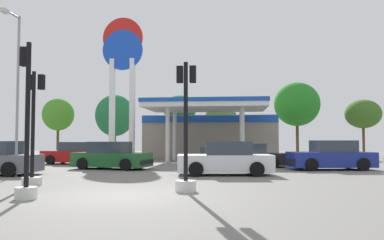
{
  "coord_description": "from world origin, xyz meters",
  "views": [
    {
      "loc": [
        3.44,
        -11.61,
        1.71
      ],
      "look_at": [
        0.13,
        18.96,
        3.23
      ],
      "focal_mm": 36.71,
      "sensor_mm": 36.0,
      "label": 1
    }
  ],
  "objects_px": {
    "car_1": "(112,157)",
    "tree_5": "(363,114)",
    "station_pole_sign": "(123,70)",
    "car_0": "(254,156)",
    "tree_4": "(297,104)",
    "tree_0": "(58,115)",
    "tree_1": "(115,115)",
    "tree_3": "(221,118)",
    "traffic_signal_0": "(186,145)",
    "corner_streetlamp": "(16,80)",
    "tree_2": "(180,109)",
    "car_4": "(331,156)",
    "traffic_signal_3": "(33,144)",
    "car_3": "(75,154)",
    "traffic_signal_1": "(26,147)",
    "car_2": "(225,160)"
  },
  "relations": [
    {
      "from": "car_2",
      "to": "corner_streetlamp",
      "type": "height_order",
      "value": "corner_streetlamp"
    },
    {
      "from": "car_1",
      "to": "tree_3",
      "type": "xyz_separation_m",
      "value": [
        5.64,
        19.32,
        3.29
      ]
    },
    {
      "from": "station_pole_sign",
      "to": "tree_4",
      "type": "bearing_deg",
      "value": 26.26
    },
    {
      "from": "traffic_signal_3",
      "to": "tree_1",
      "type": "relative_size",
      "value": 0.65
    },
    {
      "from": "tree_0",
      "to": "tree_1",
      "type": "xyz_separation_m",
      "value": [
        6.51,
        -0.22,
        -0.16
      ]
    },
    {
      "from": "car_3",
      "to": "car_1",
      "type": "bearing_deg",
      "value": -46.61
    },
    {
      "from": "station_pole_sign",
      "to": "tree_3",
      "type": "xyz_separation_m",
      "value": [
        8.45,
        7.69,
        -3.9
      ]
    },
    {
      "from": "car_1",
      "to": "tree_4",
      "type": "relative_size",
      "value": 0.61
    },
    {
      "from": "traffic_signal_3",
      "to": "tree_2",
      "type": "bearing_deg",
      "value": 86.07
    },
    {
      "from": "station_pole_sign",
      "to": "car_0",
      "type": "bearing_deg",
      "value": -38.6
    },
    {
      "from": "station_pole_sign",
      "to": "car_0",
      "type": "height_order",
      "value": "station_pole_sign"
    },
    {
      "from": "car_4",
      "to": "car_3",
      "type": "bearing_deg",
      "value": 168.46
    },
    {
      "from": "car_1",
      "to": "tree_3",
      "type": "relative_size",
      "value": 0.86
    },
    {
      "from": "car_4",
      "to": "tree_3",
      "type": "relative_size",
      "value": 0.89
    },
    {
      "from": "car_3",
      "to": "tree_2",
      "type": "height_order",
      "value": "tree_2"
    },
    {
      "from": "tree_0",
      "to": "tree_3",
      "type": "relative_size",
      "value": 1.14
    },
    {
      "from": "car_1",
      "to": "car_2",
      "type": "xyz_separation_m",
      "value": [
        6.62,
        -3.1,
        0.02
      ]
    },
    {
      "from": "tree_2",
      "to": "corner_streetlamp",
      "type": "relative_size",
      "value": 0.85
    },
    {
      "from": "station_pole_sign",
      "to": "traffic_signal_1",
      "type": "xyz_separation_m",
      "value": [
        3.88,
        -22.93,
        -6.42
      ]
    },
    {
      "from": "station_pole_sign",
      "to": "car_1",
      "type": "xyz_separation_m",
      "value": [
        2.8,
        -11.63,
        -7.19
      ]
    },
    {
      "from": "car_2",
      "to": "tree_4",
      "type": "height_order",
      "value": "tree_4"
    },
    {
      "from": "tree_2",
      "to": "car_4",
      "type": "bearing_deg",
      "value": -57.84
    },
    {
      "from": "tree_3",
      "to": "car_1",
      "type": "bearing_deg",
      "value": -106.28
    },
    {
      "from": "car_4",
      "to": "corner_streetlamp",
      "type": "bearing_deg",
      "value": -158.69
    },
    {
      "from": "tree_3",
      "to": "tree_4",
      "type": "bearing_deg",
      "value": 2.86
    },
    {
      "from": "car_0",
      "to": "car_3",
      "type": "bearing_deg",
      "value": 173.52
    },
    {
      "from": "car_3",
      "to": "corner_streetlamp",
      "type": "distance_m",
      "value": 10.15
    },
    {
      "from": "car_1",
      "to": "traffic_signal_3",
      "type": "height_order",
      "value": "traffic_signal_3"
    },
    {
      "from": "car_0",
      "to": "traffic_signal_0",
      "type": "distance_m",
      "value": 12.36
    },
    {
      "from": "car_3",
      "to": "car_4",
      "type": "relative_size",
      "value": 0.9
    },
    {
      "from": "car_4",
      "to": "traffic_signal_0",
      "type": "height_order",
      "value": "traffic_signal_0"
    },
    {
      "from": "tree_2",
      "to": "traffic_signal_1",
      "type": "bearing_deg",
      "value": -90.59
    },
    {
      "from": "tree_0",
      "to": "tree_1",
      "type": "distance_m",
      "value": 6.51
    },
    {
      "from": "traffic_signal_0",
      "to": "corner_streetlamp",
      "type": "relative_size",
      "value": 0.57
    },
    {
      "from": "car_2",
      "to": "tree_3",
      "type": "height_order",
      "value": "tree_3"
    },
    {
      "from": "tree_0",
      "to": "corner_streetlamp",
      "type": "distance_m",
      "value": 26.25
    },
    {
      "from": "car_1",
      "to": "tree_1",
      "type": "height_order",
      "value": "tree_1"
    },
    {
      "from": "car_3",
      "to": "corner_streetlamp",
      "type": "xyz_separation_m",
      "value": [
        1.04,
        -9.37,
        3.76
      ]
    },
    {
      "from": "car_3",
      "to": "tree_0",
      "type": "distance_m",
      "value": 17.71
    },
    {
      "from": "car_4",
      "to": "traffic_signal_0",
      "type": "bearing_deg",
      "value": -124.92
    },
    {
      "from": "tree_1",
      "to": "traffic_signal_0",
      "type": "bearing_deg",
      "value": -68.29
    },
    {
      "from": "car_3",
      "to": "traffic_signal_1",
      "type": "height_order",
      "value": "traffic_signal_1"
    },
    {
      "from": "car_1",
      "to": "tree_5",
      "type": "distance_m",
      "value": 27.22
    },
    {
      "from": "station_pole_sign",
      "to": "traffic_signal_0",
      "type": "xyz_separation_m",
      "value": [
        8.27,
        -20.84,
        -6.39
      ]
    },
    {
      "from": "traffic_signal_0",
      "to": "corner_streetlamp",
      "type": "xyz_separation_m",
      "value": [
        -8.39,
        4.04,
        2.95
      ]
    },
    {
      "from": "car_2",
      "to": "tree_1",
      "type": "xyz_separation_m",
      "value": [
        -12.43,
        22.22,
        3.57
      ]
    },
    {
      "from": "car_2",
      "to": "car_3",
      "type": "height_order",
      "value": "car_2"
    },
    {
      "from": "car_4",
      "to": "car_0",
      "type": "bearing_deg",
      "value": 155.02
    },
    {
      "from": "station_pole_sign",
      "to": "corner_streetlamp",
      "type": "distance_m",
      "value": 17.15
    },
    {
      "from": "traffic_signal_3",
      "to": "tree_3",
      "type": "xyz_separation_m",
      "value": [
        6.09,
        27.41,
        2.45
      ]
    }
  ]
}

